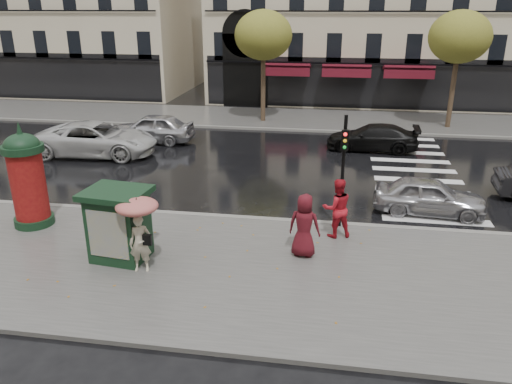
% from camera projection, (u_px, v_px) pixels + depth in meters
% --- Properties ---
extents(ground, '(160.00, 160.00, 0.00)m').
position_uv_depth(ground, '(241.00, 264.00, 14.13)').
color(ground, black).
rests_on(ground, ground).
extents(near_sidewalk, '(90.00, 7.00, 0.12)m').
position_uv_depth(near_sidewalk, '(238.00, 271.00, 13.64)').
color(near_sidewalk, '#474744').
rests_on(near_sidewalk, ground).
extents(far_sidewalk, '(90.00, 6.00, 0.12)m').
position_uv_depth(far_sidewalk, '(296.00, 119.00, 31.66)').
color(far_sidewalk, '#474744').
rests_on(far_sidewalk, ground).
extents(near_kerb, '(90.00, 0.25, 0.14)m').
position_uv_depth(near_kerb, '(258.00, 219.00, 16.87)').
color(near_kerb, slate).
rests_on(near_kerb, ground).
extents(far_kerb, '(90.00, 0.25, 0.14)m').
position_uv_depth(far_kerb, '(292.00, 130.00, 28.89)').
color(far_kerb, slate).
rests_on(far_kerb, ground).
extents(zebra_crossing, '(3.60, 11.75, 0.01)m').
position_uv_depth(zebra_crossing, '(414.00, 170.00, 22.11)').
color(zebra_crossing, silver).
rests_on(zebra_crossing, ground).
extents(tree_far_left, '(3.40, 3.40, 6.64)m').
position_uv_depth(tree_far_left, '(263.00, 36.00, 29.23)').
color(tree_far_left, '#38281C').
rests_on(tree_far_left, ground).
extents(tree_far_right, '(3.40, 3.40, 6.64)m').
position_uv_depth(tree_far_right, '(460.00, 37.00, 27.61)').
color(tree_far_right, '#38281C').
rests_on(tree_far_right, ground).
extents(woman_umbrella, '(1.11, 1.11, 2.14)m').
position_uv_depth(woman_umbrella, '(138.00, 223.00, 13.06)').
color(woman_umbrella, '#BFB79D').
rests_on(woman_umbrella, near_sidewalk).
extents(woman_red, '(1.08, 0.95, 1.88)m').
position_uv_depth(woman_red, '(337.00, 208.00, 15.23)').
color(woman_red, '#B41622').
rests_on(woman_red, near_sidewalk).
extents(man_burgundy, '(0.99, 0.72, 1.85)m').
position_uv_depth(man_burgundy, '(304.00, 225.00, 14.05)').
color(man_burgundy, '#501018').
rests_on(man_burgundy, near_sidewalk).
extents(morris_column, '(1.28, 1.28, 3.44)m').
position_uv_depth(morris_column, '(27.00, 177.00, 15.82)').
color(morris_column, black).
rests_on(morris_column, near_sidewalk).
extents(traffic_light, '(0.23, 0.34, 3.65)m').
position_uv_depth(traffic_light, '(343.00, 161.00, 15.42)').
color(traffic_light, black).
rests_on(traffic_light, near_sidewalk).
extents(newsstand, '(1.86, 1.62, 2.05)m').
position_uv_depth(newsstand, '(119.00, 224.00, 13.85)').
color(newsstand, black).
rests_on(newsstand, near_sidewalk).
extents(car_silver, '(3.92, 1.87, 1.29)m').
position_uv_depth(car_silver, '(429.00, 196.00, 17.32)').
color(car_silver, '#A9A8AD').
rests_on(car_silver, ground).
extents(car_white, '(5.94, 3.01, 1.61)m').
position_uv_depth(car_white, '(96.00, 139.00, 23.99)').
color(car_white, '#BABABA').
rests_on(car_white, ground).
extents(car_black, '(4.58, 2.06, 1.30)m').
position_uv_depth(car_black, '(372.00, 137.00, 24.92)').
color(car_black, black).
rests_on(car_black, ground).
extents(car_far_silver, '(4.51, 1.90, 1.52)m').
position_uv_depth(car_far_silver, '(151.00, 128.00, 26.32)').
color(car_far_silver, '#B2B2B7').
rests_on(car_far_silver, ground).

